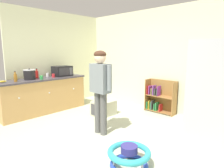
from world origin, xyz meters
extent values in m
plane|color=#B8BFA4|center=(0.00, 0.00, 0.00)|extent=(12.00, 12.00, 0.00)
cube|color=beige|center=(0.00, 2.33, 1.35)|extent=(5.20, 0.06, 2.70)
cube|color=beige|center=(-2.63, 0.80, 1.35)|extent=(0.06, 2.99, 2.70)
cube|color=tan|center=(-2.20, 0.04, 0.43)|extent=(0.60, 2.20, 0.86)
cube|color=#453F47|center=(-2.20, 0.04, 0.88)|extent=(0.64, 2.24, 0.04)
sphere|color=silver|center=(-1.89, -0.69, 0.56)|extent=(0.04, 0.04, 0.04)
sphere|color=silver|center=(-1.89, 0.04, 0.56)|extent=(0.04, 0.04, 0.04)
sphere|color=silver|center=(-1.89, 0.78, 0.56)|extent=(0.04, 0.04, 0.04)
cube|color=#B7BABF|center=(1.59, 1.11, 0.89)|extent=(0.70, 0.68, 1.78)
cylinder|color=silver|center=(1.22, 0.94, 0.98)|extent=(0.02, 0.02, 0.50)
cube|color=#333333|center=(1.24, 1.11, 1.28)|extent=(0.01, 0.67, 0.01)
cube|color=olive|center=(-0.33, 2.11, 0.42)|extent=(0.02, 0.28, 0.85)
cube|color=olive|center=(0.45, 2.11, 0.42)|extent=(0.02, 0.28, 0.85)
cube|color=olive|center=(0.06, 2.24, 0.42)|extent=(0.80, 0.02, 0.85)
cube|color=olive|center=(0.06, 2.11, 0.03)|extent=(0.76, 0.24, 0.02)
cube|color=olive|center=(0.06, 2.11, 0.43)|extent=(0.76, 0.24, 0.02)
cube|color=#2A8E4B|center=(-0.29, 2.08, 0.14)|extent=(0.02, 0.17, 0.19)
cube|color=#B22123|center=(-0.29, 2.08, 0.56)|extent=(0.02, 0.17, 0.23)
cube|color=gold|center=(-0.23, 2.08, 0.16)|extent=(0.02, 0.17, 0.23)
cube|color=#8D398D|center=(-0.24, 2.08, 0.56)|extent=(0.02, 0.17, 0.23)
cube|color=#268249|center=(-0.17, 2.08, 0.14)|extent=(0.02, 0.17, 0.20)
cube|color=olive|center=(-0.16, 2.08, 0.53)|extent=(0.03, 0.17, 0.17)
cube|color=#3F4343|center=(-0.15, 2.08, 0.17)|extent=(0.02, 0.17, 0.25)
cube|color=purple|center=(-0.12, 2.08, 0.57)|extent=(0.02, 0.17, 0.26)
cube|color=#308345|center=(-0.06, 2.08, 0.13)|extent=(0.02, 0.17, 0.18)
cube|color=#404440|center=(-0.07, 2.08, 0.53)|extent=(0.03, 0.17, 0.17)
cube|color=#2E8F46|center=(-0.01, 2.08, 0.15)|extent=(0.02, 0.17, 0.22)
cube|color=#434340|center=(0.01, 2.08, 0.53)|extent=(0.03, 0.17, 0.17)
cube|color=red|center=(0.09, 2.08, 0.13)|extent=(0.02, 0.17, 0.19)
cube|color=#803093|center=(0.02, 2.08, 0.57)|extent=(0.02, 0.17, 0.26)
cylinder|color=#565755|center=(-0.20, 0.15, 0.41)|extent=(0.13, 0.13, 0.82)
cylinder|color=#565755|center=(-0.04, 0.15, 0.41)|extent=(0.13, 0.13, 0.82)
cube|color=gray|center=(-0.12, 0.15, 1.09)|extent=(0.38, 0.22, 0.55)
cylinder|color=gray|center=(-0.36, 0.15, 1.12)|extent=(0.09, 0.09, 0.46)
cylinder|color=gray|center=(0.12, 0.15, 1.12)|extent=(0.09, 0.09, 0.46)
sphere|color=beige|center=(-0.12, 0.15, 1.48)|extent=(0.22, 0.22, 0.22)
ellipsoid|color=#452A1C|center=(-0.12, 0.15, 1.54)|extent=(0.23, 0.23, 0.14)
torus|color=#2947B0|center=(0.98, -0.35, 0.04)|extent=(0.54, 0.54, 0.07)
torus|color=#31ACB6|center=(0.98, -0.35, 0.22)|extent=(0.60, 0.60, 0.08)
cylinder|color=navy|center=(0.98, -0.35, 0.27)|extent=(0.23, 0.23, 0.10)
cylinder|color=silver|center=(1.20, -0.35, 0.13)|extent=(0.02, 0.02, 0.18)
cylinder|color=silver|center=(0.87, -0.16, 0.13)|extent=(0.02, 0.02, 0.18)
cylinder|color=silver|center=(0.87, -0.54, 0.13)|extent=(0.02, 0.02, 0.18)
cube|color=#BCBC9F|center=(-0.87, 0.95, 0.18)|extent=(0.42, 0.54, 0.36)
cube|color=#424247|center=(-0.87, 0.68, 0.18)|extent=(0.32, 0.01, 0.27)
cube|color=black|center=(-2.20, 0.64, 1.04)|extent=(0.36, 0.48, 0.28)
cube|color=#2D2D33|center=(-2.02, 0.59, 1.04)|extent=(0.01, 0.31, 0.20)
cube|color=#515156|center=(-2.02, 0.81, 1.04)|extent=(0.01, 0.10, 0.20)
cylinder|color=black|center=(-2.21, -0.28, 1.01)|extent=(0.28, 0.28, 0.23)
cylinder|color=silver|center=(-2.21, -0.28, 1.14)|extent=(0.28, 0.28, 0.02)
sphere|color=black|center=(-2.21, -0.28, 1.16)|extent=(0.03, 0.03, 0.03)
ellipsoid|color=yellow|center=(-2.18, -0.90, 0.93)|extent=(0.09, 0.16, 0.04)
ellipsoid|color=yellow|center=(-2.17, -0.90, 0.93)|extent=(0.04, 0.15, 0.04)
ellipsoid|color=yellow|center=(-2.15, -0.90, 0.93)|extent=(0.09, 0.16, 0.04)
cylinder|color=#9E661E|center=(-2.10, -0.65, 0.99)|extent=(0.07, 0.07, 0.18)
cylinder|color=#9E661E|center=(-2.10, -0.65, 1.10)|extent=(0.03, 0.03, 0.05)
cylinder|color=black|center=(-2.10, -0.65, 1.14)|extent=(0.04, 0.03, 0.02)
cylinder|color=red|center=(-2.36, -0.02, 0.99)|extent=(0.07, 0.07, 0.18)
cylinder|color=red|center=(-2.36, -0.02, 1.10)|extent=(0.03, 0.03, 0.05)
cylinder|color=black|center=(-2.36, -0.02, 1.14)|extent=(0.04, 0.04, 0.02)
cylinder|color=yellow|center=(-2.41, -0.53, 0.95)|extent=(0.08, 0.08, 0.09)
cylinder|color=red|center=(-2.13, 0.32, 0.95)|extent=(0.08, 0.08, 0.09)
cylinder|color=green|center=(-2.02, -0.07, 0.95)|extent=(0.08, 0.08, 0.09)
cylinder|color=white|center=(-2.40, 0.30, 0.95)|extent=(0.08, 0.08, 0.09)
camera|label=1|loc=(2.50, -2.30, 1.61)|focal=30.93mm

